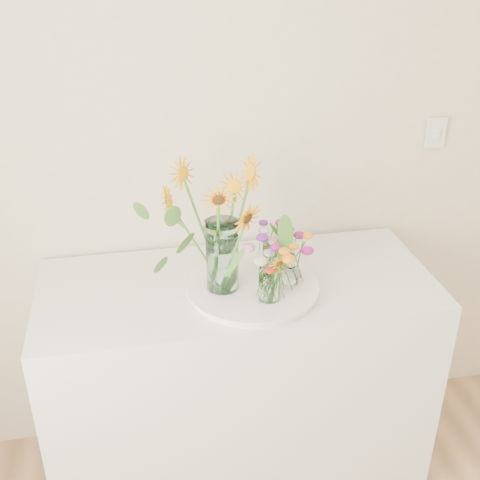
{
  "coord_description": "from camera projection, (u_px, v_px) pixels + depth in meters",
  "views": [
    {
      "loc": [
        -0.87,
        0.15,
        2.02
      ],
      "look_at": [
        -0.53,
        1.89,
        1.09
      ],
      "focal_mm": 45.0,
      "sensor_mm": 36.0,
      "label": 1
    }
  ],
  "objects": [
    {
      "name": "sunflower_bouquet",
      "position": [
        222.0,
        228.0,
        1.94
      ],
      "size": [
        0.76,
        0.76,
        0.46
      ],
      "primitive_type": null,
      "rotation": [
        0.0,
        0.0,
        0.41
      ],
      "color": "#FFA205",
      "rests_on": "tray"
    },
    {
      "name": "wildflower_posy_c",
      "position": [
        272.0,
        247.0,
        2.09
      ],
      "size": [
        0.18,
        0.18,
        0.21
      ],
      "primitive_type": null,
      "color": "orange",
      "rests_on": "tray"
    },
    {
      "name": "wildflower_posy_a",
      "position": [
        270.0,
        272.0,
        1.93
      ],
      "size": [
        0.2,
        0.2,
        0.21
      ],
      "primitive_type": null,
      "color": "orange",
      "rests_on": "tray"
    },
    {
      "name": "small_vase_c",
      "position": [
        272.0,
        258.0,
        2.11
      ],
      "size": [
        0.08,
        0.08,
        0.12
      ],
      "primitive_type": "cylinder",
      "rotation": [
        0.0,
        0.0,
        0.24
      ],
      "color": "white",
      "rests_on": "tray"
    },
    {
      "name": "small_vase_b",
      "position": [
        291.0,
        269.0,
        2.05
      ],
      "size": [
        0.09,
        0.09,
        0.11
      ],
      "primitive_type": null,
      "rotation": [
        0.0,
        0.0,
        -0.23
      ],
      "color": "white",
      "rests_on": "tray"
    },
    {
      "name": "small_vase_a",
      "position": [
        269.0,
        284.0,
        1.95
      ],
      "size": [
        0.09,
        0.09,
        0.12
      ],
      "primitive_type": "cylinder",
      "rotation": [
        0.0,
        0.0,
        0.26
      ],
      "color": "white",
      "rests_on": "tray"
    },
    {
      "name": "counter",
      "position": [
        238.0,
        381.0,
        2.34
      ],
      "size": [
        1.4,
        0.6,
        0.9
      ],
      "primitive_type": "cube",
      "color": "white",
      "rests_on": "ground_plane"
    },
    {
      "name": "wildflower_posy_b",
      "position": [
        291.0,
        258.0,
        2.03
      ],
      "size": [
        0.23,
        0.23,
        0.2
      ],
      "primitive_type": null,
      "color": "orange",
      "rests_on": "tray"
    },
    {
      "name": "mason_jar",
      "position": [
        222.0,
        256.0,
        1.98
      ],
      "size": [
        0.14,
        0.14,
        0.25
      ],
      "primitive_type": "cylinder",
      "rotation": [
        0.0,
        0.0,
        0.41
      ],
      "color": "#B0E2DD",
      "rests_on": "tray"
    },
    {
      "name": "tray",
      "position": [
        252.0,
        288.0,
        2.07
      ],
      "size": [
        0.43,
        0.43,
        0.02
      ],
      "primitive_type": "cylinder",
      "color": "white",
      "rests_on": "counter"
    }
  ]
}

